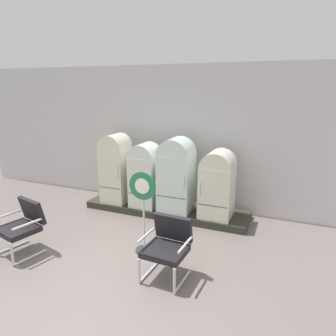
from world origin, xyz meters
The scene contains 10 objects.
ground centered at (0.00, 0.00, -0.03)m, with size 12.00×10.00×0.05m, color #6C615E.
back_wall centered at (0.00, 3.66, 1.65)m, with size 11.76×0.12×3.26m.
display_plinth centered at (0.00, 3.02, 0.08)m, with size 3.69×0.95×0.15m, color #2D2E25.
refrigerator_0 centered at (-1.20, 2.89, 1.00)m, with size 0.59×0.62×1.59m.
refrigerator_1 centered at (-0.45, 2.89, 0.91)m, with size 0.59×0.62×1.44m.
refrigerator_2 centered at (0.29, 2.90, 1.00)m, with size 0.70×0.65×1.60m.
refrigerator_3 centered at (1.18, 2.94, 0.89)m, with size 0.64×0.72×1.39m.
armchair_left centered at (-1.61, 0.52, 0.52)m, with size 0.77×0.78×0.92m.
armchair_right centered at (0.95, 0.82, 0.52)m, with size 0.70×0.69×0.92m.
sign_stand centered at (0.30, 1.30, 0.72)m, with size 0.48×0.32×1.44m.
Camera 1 is at (2.50, -2.94, 2.78)m, focal length 32.54 mm.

